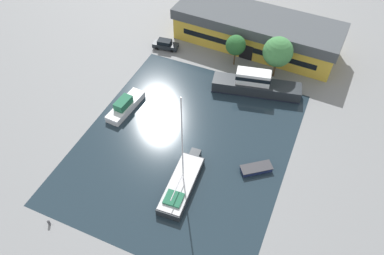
{
  "coord_description": "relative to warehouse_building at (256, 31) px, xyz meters",
  "views": [
    {
      "loc": [
        14.46,
        -30.7,
        40.56
      ],
      "look_at": [
        0.0,
        2.55,
        1.0
      ],
      "focal_mm": 35.0,
      "sensor_mm": 36.0,
      "label": 1
    }
  ],
  "objects": [
    {
      "name": "ground_plane",
      "position": [
        -1.93,
        -26.99,
        -3.0
      ],
      "size": [
        440.0,
        440.0,
        0.0
      ],
      "primitive_type": "plane",
      "color": "gray"
    },
    {
      "name": "water_canal",
      "position": [
        -1.93,
        -26.99,
        -2.99
      ],
      "size": [
        28.42,
        33.96,
        0.01
      ],
      "primitive_type": "cube",
      "color": "#1E2D38",
      "rests_on": "ground"
    },
    {
      "name": "warehouse_building",
      "position": [
        0.0,
        0.0,
        0.0
      ],
      "size": [
        30.04,
        11.29,
        5.92
      ],
      "rotation": [
        0.0,
        0.0,
        -0.05
      ],
      "color": "gold",
      "rests_on": "ground"
    },
    {
      "name": "quay_tree_near_building",
      "position": [
        5.53,
        -7.35,
        1.94
      ],
      "size": [
        4.84,
        4.84,
        7.36
      ],
      "color": "brown",
      "rests_on": "ground"
    },
    {
      "name": "quay_tree_by_water",
      "position": [
        -1.59,
        -6.95,
        0.96
      ],
      "size": [
        3.39,
        3.39,
        5.66
      ],
      "color": "brown",
      "rests_on": "ground"
    },
    {
      "name": "parked_car",
      "position": [
        -14.53,
        -7.57,
        -2.12
      ],
      "size": [
        4.81,
        2.36,
        1.76
      ],
      "rotation": [
        0.0,
        0.0,
        4.85
      ],
      "color": "#1E2328",
      "rests_on": "ground"
    },
    {
      "name": "sailboat_moored",
      "position": [
        0.62,
        -33.54,
        -2.33
      ],
      "size": [
        3.7,
        10.77,
        15.11
      ],
      "rotation": [
        0.0,
        0.0,
        0.07
      ],
      "color": "#23282D",
      "rests_on": "water_canal"
    },
    {
      "name": "motor_cruiser",
      "position": [
        3.8,
        -12.38,
        -1.55
      ],
      "size": [
        14.4,
        5.87,
        3.96
      ],
      "rotation": [
        0.0,
        0.0,
        1.78
      ],
      "color": "#23282D",
      "rests_on": "water_canal"
    },
    {
      "name": "small_dinghy",
      "position": [
        8.6,
        -27.29,
        -2.63
      ],
      "size": [
        4.33,
        3.83,
        0.72
      ],
      "rotation": [
        0.0,
        0.0,
        2.22
      ],
      "color": "#19234C",
      "rests_on": "water_canal"
    },
    {
      "name": "cabin_boat",
      "position": [
        -13.15,
        -24.19,
        -2.2
      ],
      "size": [
        2.83,
        7.68,
        2.22
      ],
      "rotation": [
        0.0,
        0.0,
        -0.08
      ],
      "color": "white",
      "rests_on": "water_canal"
    },
    {
      "name": "mooring_bollard",
      "position": [
        -11.6,
        -44.68,
        -2.56
      ],
      "size": [
        0.33,
        0.33,
        0.81
      ],
      "color": "#47474C",
      "rests_on": "ground"
    }
  ]
}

